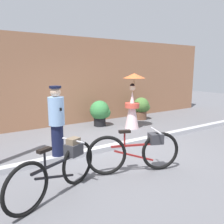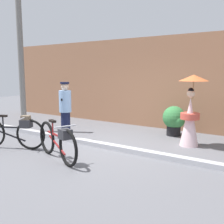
% 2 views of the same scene
% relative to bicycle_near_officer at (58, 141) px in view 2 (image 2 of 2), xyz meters
% --- Properties ---
extents(ground_plane, '(30.00, 30.00, 0.00)m').
position_rel_bicycle_near_officer_xyz_m(ground_plane, '(0.23, 1.36, -0.43)').
color(ground_plane, slate).
extents(building_wall, '(14.00, 0.40, 3.12)m').
position_rel_bicycle_near_officer_xyz_m(building_wall, '(0.23, 4.60, 1.13)').
color(building_wall, '#9E6B4C').
rests_on(building_wall, ground_plane).
extents(sidewalk_curb, '(14.00, 0.20, 0.12)m').
position_rel_bicycle_near_officer_xyz_m(sidewalk_curb, '(0.23, 1.36, -0.37)').
color(sidewalk_curb, '#B2B2B7').
rests_on(sidewalk_curb, ground_plane).
extents(bicycle_near_officer, '(1.77, 0.74, 0.86)m').
position_rel_bicycle_near_officer_xyz_m(bicycle_near_officer, '(0.00, 0.00, 0.00)').
color(bicycle_near_officer, black).
rests_on(bicycle_near_officer, ground_plane).
extents(bicycle_far_side, '(1.70, 0.80, 0.86)m').
position_rel_bicycle_near_officer_xyz_m(bicycle_far_side, '(-1.56, 0.02, 0.02)').
color(bicycle_far_side, black).
rests_on(bicycle_far_side, ground_plane).
extents(person_officer, '(0.34, 0.38, 1.65)m').
position_rel_bicycle_near_officer_xyz_m(person_officer, '(-1.09, 1.40, 0.45)').
color(person_officer, '#141938').
rests_on(person_officer, ground_plane).
extents(person_with_parasol, '(0.75, 0.75, 1.85)m').
position_rel_bicycle_near_officer_xyz_m(person_with_parasol, '(2.03, 2.75, 0.48)').
color(person_with_parasol, silver).
rests_on(person_with_parasol, ground_plane).
extents(potted_plant_small, '(0.70, 0.69, 0.90)m').
position_rel_bicycle_near_officer_xyz_m(potted_plant_small, '(1.29, 3.61, 0.07)').
color(potted_plant_small, black).
rests_on(potted_plant_small, ground_plane).
extents(utility_pole, '(0.18, 0.18, 4.80)m').
position_rel_bicycle_near_officer_xyz_m(utility_pole, '(-3.07, 1.52, 1.97)').
color(utility_pole, slate).
rests_on(utility_pole, ground_plane).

